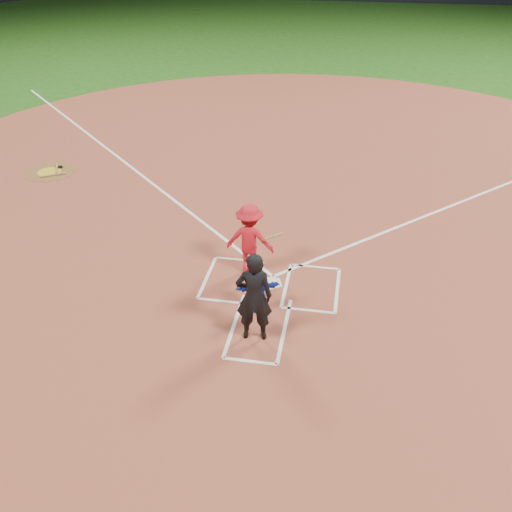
% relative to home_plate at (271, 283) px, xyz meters
% --- Properties ---
extents(ground, '(120.00, 120.00, 0.00)m').
position_rel_home_plate_xyz_m(ground, '(0.00, 0.00, -0.02)').
color(ground, '#1B4A12').
rests_on(ground, ground).
extents(home_plate_dirt, '(28.00, 28.00, 0.01)m').
position_rel_home_plate_xyz_m(home_plate_dirt, '(0.00, 6.00, -0.01)').
color(home_plate_dirt, brown).
rests_on(home_plate_dirt, ground).
extents(home_plate, '(0.60, 0.60, 0.02)m').
position_rel_home_plate_xyz_m(home_plate, '(0.00, 0.00, 0.00)').
color(home_plate, silver).
rests_on(home_plate, home_plate_dirt).
extents(on_deck_circle, '(1.70, 1.70, 0.01)m').
position_rel_home_plate_xyz_m(on_deck_circle, '(-8.49, 5.30, -0.00)').
color(on_deck_circle, brown).
rests_on(on_deck_circle, home_plate_dirt).
extents(on_deck_logo, '(0.80, 0.80, 0.00)m').
position_rel_home_plate_xyz_m(on_deck_logo, '(-8.49, 5.30, 0.00)').
color(on_deck_logo, gold).
rests_on(on_deck_logo, on_deck_circle).
extents(on_deck_bat_a, '(0.42, 0.78, 0.06)m').
position_rel_home_plate_xyz_m(on_deck_bat_a, '(-8.34, 5.55, 0.03)').
color(on_deck_bat_a, olive).
rests_on(on_deck_bat_a, on_deck_circle).
extents(on_deck_bat_c, '(0.74, 0.51, 0.06)m').
position_rel_home_plate_xyz_m(on_deck_bat_c, '(-8.19, 5.00, 0.03)').
color(on_deck_bat_c, olive).
rests_on(on_deck_bat_c, on_deck_circle).
extents(bat_weight_donut, '(0.19, 0.19, 0.05)m').
position_rel_home_plate_xyz_m(bat_weight_donut, '(-8.29, 5.70, 0.03)').
color(bat_weight_donut, black).
rests_on(bat_weight_donut, on_deck_circle).
extents(catcher, '(1.04, 0.67, 1.07)m').
position_rel_home_plate_xyz_m(catcher, '(-0.12, -1.09, 0.53)').
color(catcher, '#122599').
rests_on(catcher, home_plate_dirt).
extents(umpire, '(0.81, 0.59, 2.05)m').
position_rel_home_plate_xyz_m(umpire, '(-0.05, -2.02, 1.02)').
color(umpire, black).
rests_on(umpire, home_plate_dirt).
extents(chalk_markings, '(28.35, 17.32, 0.01)m').
position_rel_home_plate_xyz_m(chalk_markings, '(0.00, 5.29, -0.01)').
color(chalk_markings, white).
rests_on(chalk_markings, home_plate_dirt).
extents(batter_at_plate, '(1.40, 0.91, 1.82)m').
position_rel_home_plate_xyz_m(batter_at_plate, '(-0.61, 0.45, 0.90)').
color(batter_at_plate, red).
rests_on(batter_at_plate, home_plate_dirt).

